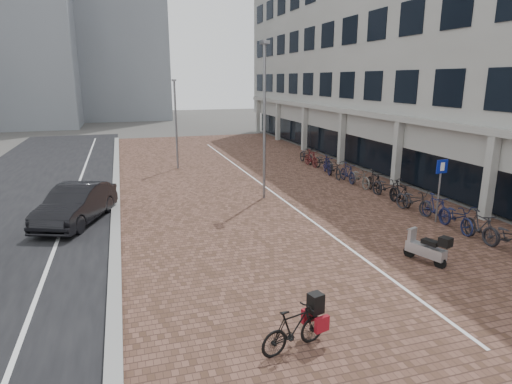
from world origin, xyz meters
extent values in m
plane|color=#474442|center=(0.00, 0.00, 0.00)|extent=(140.00, 140.00, 0.00)
cube|color=brown|center=(2.00, 12.00, 0.01)|extent=(14.50, 42.00, 0.04)
cube|color=black|center=(-9.00, 12.00, 0.01)|extent=(8.00, 50.00, 0.03)
cube|color=gray|center=(-5.10, 12.00, 0.07)|extent=(0.35, 42.00, 0.14)
cube|color=white|center=(-7.00, 12.00, 0.02)|extent=(0.12, 44.00, 0.00)
cube|color=white|center=(2.20, 12.00, 0.04)|extent=(0.10, 30.00, 0.00)
cube|color=#A4A49F|center=(13.00, 16.00, 8.50)|extent=(8.00, 40.00, 13.00)
cube|color=black|center=(9.60, 16.00, 1.70)|extent=(0.15, 38.00, 3.20)
cube|color=#A4A49F|center=(9.40, 16.00, 3.45)|extent=(1.60, 38.00, 0.30)
cube|color=#A4A49F|center=(8.80, 4.00, 1.70)|extent=(0.35, 0.35, 3.40)
cube|color=#A4A49F|center=(8.80, 10.00, 1.70)|extent=(0.35, 0.35, 3.40)
cube|color=#A4A49F|center=(8.80, 16.00, 1.70)|extent=(0.35, 0.35, 3.40)
cube|color=#A4A49F|center=(8.80, 22.00, 1.70)|extent=(0.35, 0.35, 3.40)
cube|color=#A4A49F|center=(8.80, 28.00, 1.70)|extent=(0.35, 0.35, 3.40)
cube|color=#A4A49F|center=(8.80, 34.00, 1.70)|extent=(0.35, 0.35, 3.40)
cube|color=gray|center=(-4.00, 55.00, 13.00)|extent=(12.00, 10.00, 26.00)
imported|color=black|center=(-6.50, 8.32, 0.73)|extent=(3.02, 4.70, 1.46)
imported|color=black|center=(-1.58, -1.76, 0.47)|extent=(1.63, 0.84, 0.94)
cube|color=black|center=(-1.58, -1.76, 0.90)|extent=(0.34, 0.33, 0.42)
cube|color=maroon|center=(-1.80, -1.76, 0.52)|extent=(0.34, 0.18, 0.33)
cube|color=maroon|center=(-1.36, -1.76, 0.52)|extent=(0.34, 0.18, 0.33)
cylinder|color=slate|center=(6.71, 4.23, 1.14)|extent=(0.07, 0.07, 2.27)
cube|color=navy|center=(6.71, 4.20, 2.22)|extent=(0.52, 0.10, 0.52)
cylinder|color=slate|center=(1.49, 9.59, 3.44)|extent=(0.12, 0.12, 6.89)
cylinder|color=slate|center=(-1.46, 17.70, 2.65)|extent=(0.12, 0.12, 5.30)
imported|color=black|center=(6.89, 1.00, 0.52)|extent=(0.98, 2.05, 1.04)
imported|color=black|center=(6.81, 2.15, 0.53)|extent=(0.73, 1.80, 1.05)
imported|color=#171D40|center=(6.82, 3.30, 0.52)|extent=(0.93, 2.04, 1.04)
imported|color=#171A3F|center=(6.83, 4.45, 0.53)|extent=(0.58, 1.77, 1.05)
imported|color=#232329|center=(6.70, 5.60, 0.52)|extent=(0.96, 2.05, 1.04)
imported|color=black|center=(6.83, 6.75, 0.53)|extent=(0.61, 1.78, 1.05)
imported|color=black|center=(6.91, 7.90, 0.52)|extent=(0.90, 2.04, 1.04)
imported|color=black|center=(6.98, 9.05, 0.53)|extent=(0.74, 1.80, 1.05)
imported|color=#595652|center=(6.82, 10.20, 0.52)|extent=(0.70, 1.98, 1.04)
imported|color=#131735|center=(6.76, 11.35, 0.53)|extent=(0.61, 1.78, 1.05)
imported|color=black|center=(6.57, 12.50, 0.52)|extent=(0.87, 2.03, 1.04)
imported|color=#131436|center=(6.69, 13.65, 0.53)|extent=(0.88, 1.81, 1.05)
imported|color=black|center=(7.00, 14.80, 0.52)|extent=(0.96, 2.05, 1.04)
imported|color=#4F1517|center=(6.70, 15.95, 0.53)|extent=(0.56, 1.76, 1.05)
imported|color=black|center=(6.86, 17.10, 0.52)|extent=(0.70, 1.98, 1.04)
camera|label=1|loc=(-4.62, -9.06, 5.39)|focal=30.69mm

